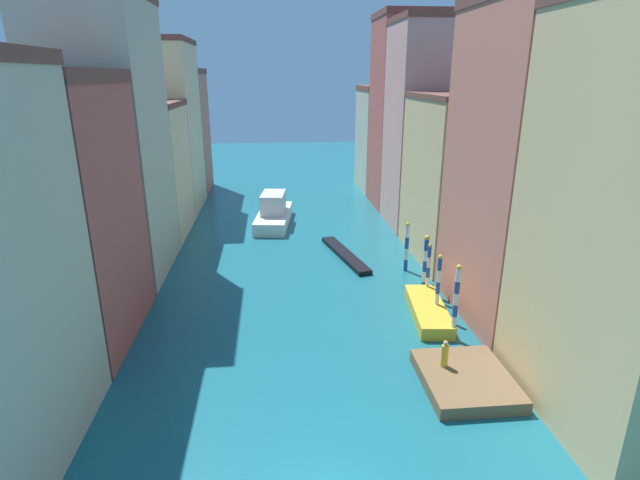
{
  "coord_description": "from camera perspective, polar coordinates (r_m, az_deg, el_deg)",
  "views": [
    {
      "loc": [
        -1.65,
        -13.81,
        14.92
      ],
      "look_at": [
        2.17,
        25.86,
        1.5
      ],
      "focal_mm": 27.61,
      "sensor_mm": 36.0,
      "label": 1
    }
  ],
  "objects": [
    {
      "name": "building_right_4",
      "position": [
        59.1,
        9.87,
        14.28
      ],
      "size": [
        7.16,
        8.15,
        21.44
      ],
      "color": "#B25147",
      "rests_on": "ground"
    },
    {
      "name": "building_left_4",
      "position": [
        59.21,
        -17.62,
        12.37
      ],
      "size": [
        7.16,
        10.18,
        18.66
      ],
      "color": "beige",
      "rests_on": "ground"
    },
    {
      "name": "building_right_1",
      "position": [
        32.41,
        23.08,
        7.93
      ],
      "size": [
        7.16,
        10.28,
        19.43
      ],
      "color": "#C6705B",
      "rests_on": "ground"
    },
    {
      "name": "building_left_3",
      "position": [
        50.09,
        -19.5,
        7.66
      ],
      "size": [
        7.16,
        9.6,
        12.6
      ],
      "color": "beige",
      "rests_on": "ground"
    },
    {
      "name": "ground_plane",
      "position": [
        41.15,
        -2.83,
        -2.67
      ],
      "size": [
        154.0,
        154.0,
        0.0
      ],
      "primitive_type": "plane",
      "color": "#196070"
    },
    {
      "name": "building_left_2",
      "position": [
        40.16,
        -23.31,
        10.41
      ],
      "size": [
        7.16,
        10.16,
        20.42
      ],
      "color": "#BCB299",
      "rests_on": "ground"
    },
    {
      "name": "mooring_pole_2",
      "position": [
        35.01,
        12.42,
        -3.44
      ],
      "size": [
        0.27,
        0.27,
        4.0
      ],
      "color": "#1E479E",
      "rests_on": "ground"
    },
    {
      "name": "vaporetto_white",
      "position": [
        51.69,
        -5.39,
        3.15
      ],
      "size": [
        4.25,
        9.58,
        3.33
      ],
      "color": "white",
      "rests_on": "ground"
    },
    {
      "name": "mooring_pole_1",
      "position": [
        32.42,
        13.52,
        -5.12
      ],
      "size": [
        0.28,
        0.28,
        4.24
      ],
      "color": "#1E479E",
      "rests_on": "ground"
    },
    {
      "name": "building_left_1",
      "position": [
        30.94,
        -28.25,
        2.74
      ],
      "size": [
        7.16,
        10.08,
        15.24
      ],
      "color": "#B25147",
      "rests_on": "ground"
    },
    {
      "name": "building_right_5",
      "position": [
        68.1,
        7.73,
        11.6
      ],
      "size": [
        7.16,
        9.54,
        13.58
      ],
      "color": "#BCB299",
      "rests_on": "ground"
    },
    {
      "name": "person_on_dock",
      "position": [
        26.62,
        14.25,
        -12.72
      ],
      "size": [
        0.36,
        0.36,
        1.46
      ],
      "color": "gold",
      "rests_on": "waterfront_dock"
    },
    {
      "name": "gondola_black",
      "position": [
        42.48,
        2.9,
        -1.69
      ],
      "size": [
        3.14,
        9.07,
        0.39
      ],
      "color": "black",
      "rests_on": "ground"
    },
    {
      "name": "waterfront_dock",
      "position": [
        26.8,
        16.52,
        -15.24
      ],
      "size": [
        4.35,
        5.14,
        0.67
      ],
      "color": "brown",
      "rests_on": "ground"
    },
    {
      "name": "mooring_pole_3",
      "position": [
        35.75,
        12.09,
        -2.66
      ],
      "size": [
        0.36,
        0.36,
        4.3
      ],
      "color": "#1E479E",
      "rests_on": "ground"
    },
    {
      "name": "mooring_pole_0",
      "position": [
        29.82,
        15.46,
        -6.91
      ],
      "size": [
        0.33,
        0.33,
        4.73
      ],
      "color": "#1E479E",
      "rests_on": "ground"
    },
    {
      "name": "mooring_pole_4",
      "position": [
        39.43,
        10.02,
        -0.7
      ],
      "size": [
        0.34,
        0.34,
        4.04
      ],
      "color": "#1E479E",
      "rests_on": "ground"
    },
    {
      "name": "building_left_5",
      "position": [
        68.25,
        -15.98,
        11.98
      ],
      "size": [
        7.16,
        7.82,
        15.69
      ],
      "color": "#C6705B",
      "rests_on": "ground"
    },
    {
      "name": "building_right_2",
      "position": [
        42.56,
        15.87,
        6.87
      ],
      "size": [
        7.16,
        10.82,
        13.52
      ],
      "color": "#DBB77A",
      "rests_on": "ground"
    },
    {
      "name": "motorboat_0",
      "position": [
        32.94,
        12.41,
        -7.99
      ],
      "size": [
        2.72,
        6.57,
        0.83
      ],
      "color": "gold",
      "rests_on": "ground"
    },
    {
      "name": "building_right_3",
      "position": [
        51.28,
        12.25,
        12.8
      ],
      "size": [
        7.16,
        8.23,
        20.17
      ],
      "color": "tan",
      "rests_on": "ground"
    }
  ]
}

